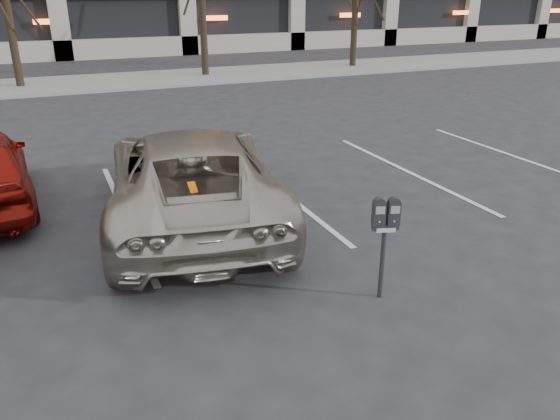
# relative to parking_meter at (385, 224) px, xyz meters

# --- Properties ---
(ground) EXTENTS (140.00, 140.00, 0.00)m
(ground) POSITION_rel_parking_meter_xyz_m (-1.01, 1.56, -0.96)
(ground) COLOR #28282B
(ground) RESTS_ON ground
(sidewalk) EXTENTS (80.00, 4.00, 0.12)m
(sidewalk) POSITION_rel_parking_meter_xyz_m (-1.01, 17.56, -0.90)
(sidewalk) COLOR gray
(sidewalk) RESTS_ON ground
(stall_lines) EXTENTS (16.90, 5.20, 0.00)m
(stall_lines) POSITION_rel_parking_meter_xyz_m (-2.41, 3.86, -0.95)
(stall_lines) COLOR silver
(stall_lines) RESTS_ON ground
(parking_meter) EXTENTS (0.34, 0.22, 1.25)m
(parking_meter) POSITION_rel_parking_meter_xyz_m (0.00, 0.00, 0.00)
(parking_meter) COLOR black
(parking_meter) RESTS_ON ground
(suv_silver) EXTENTS (3.38, 5.68, 1.48)m
(suv_silver) POSITION_rel_parking_meter_xyz_m (-1.41, 3.20, -0.22)
(suv_silver) COLOR #BCB1A0
(suv_silver) RESTS_ON ground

